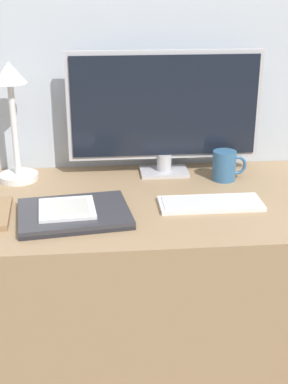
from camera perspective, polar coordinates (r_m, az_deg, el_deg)
The scene contains 8 objects.
wall_back at distance 1.85m, azimuth 1.01°, elevation 16.88°, with size 3.60×0.05×2.40m.
desk at distance 1.80m, azimuth 2.04°, elevation -11.62°, with size 1.23×0.64×0.74m.
monitor at distance 1.78m, azimuth 2.23°, elevation 8.72°, with size 0.64×0.11×0.41m.
keyboard at distance 1.59m, azimuth 7.11°, elevation -1.21°, with size 0.30×0.12×0.01m.
laptop at distance 1.51m, azimuth -7.47°, elevation -2.30°, with size 0.33×0.27×0.02m.
ereader at distance 1.51m, azimuth -8.22°, elevation -1.76°, with size 0.17×0.17×0.01m.
desk_lamp at distance 1.76m, azimuth -13.87°, elevation 8.70°, with size 0.13×0.13×0.39m.
coffee_mug at distance 1.78m, azimuth 8.63°, elevation 2.80°, with size 0.11×0.08×0.10m.
Camera 1 is at (-0.20, -1.26, 1.37)m, focal length 50.00 mm.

